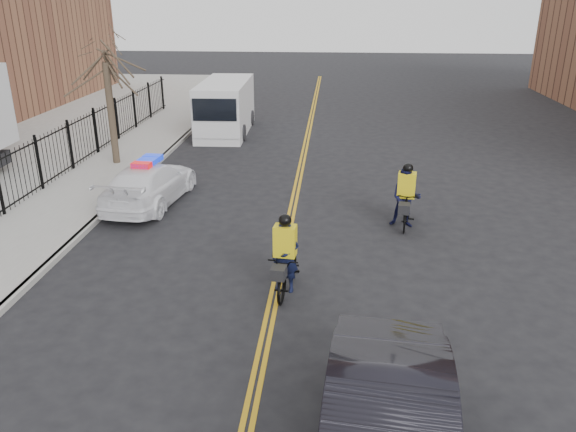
# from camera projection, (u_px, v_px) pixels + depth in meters

# --- Properties ---
(ground) EXTENTS (120.00, 120.00, 0.00)m
(ground) POSITION_uv_depth(u_px,v_px,m) (275.00, 292.00, 13.36)
(ground) COLOR black
(ground) RESTS_ON ground
(center_line_left) EXTENTS (0.10, 60.00, 0.01)m
(center_line_left) POSITION_uv_depth(u_px,v_px,m) (295.00, 186.00, 20.78)
(center_line_left) COLOR gold
(center_line_left) RESTS_ON ground
(center_line_right) EXTENTS (0.10, 60.00, 0.01)m
(center_line_right) POSITION_uv_depth(u_px,v_px,m) (299.00, 186.00, 20.77)
(center_line_right) COLOR gold
(center_line_right) RESTS_ON ground
(sidewalk) EXTENTS (3.00, 60.00, 0.15)m
(sidewalk) POSITION_uv_depth(u_px,v_px,m) (101.00, 179.00, 21.31)
(sidewalk) COLOR gray
(sidewalk) RESTS_ON ground
(curb) EXTENTS (0.20, 60.00, 0.15)m
(curb) POSITION_uv_depth(u_px,v_px,m) (139.00, 180.00, 21.20)
(curb) COLOR gray
(curb) RESTS_ON ground
(iron_fence) EXTENTS (0.12, 28.00, 2.00)m
(iron_fence) POSITION_uv_depth(u_px,v_px,m) (59.00, 154.00, 21.09)
(iron_fence) COLOR black
(iron_fence) RESTS_ON ground
(street_tree) EXTENTS (3.20, 3.20, 4.80)m
(street_tree) POSITION_uv_depth(u_px,v_px,m) (107.00, 79.00, 21.90)
(street_tree) COLOR #3B2F23
(street_tree) RESTS_ON sidewalk
(police_cruiser) EXTENTS (2.40, 4.97, 1.56)m
(police_cruiser) POSITION_uv_depth(u_px,v_px,m) (150.00, 183.00, 18.78)
(police_cruiser) COLOR white
(police_cruiser) RESTS_ON ground
(cargo_van) EXTENTS (2.53, 6.20, 2.57)m
(cargo_van) POSITION_uv_depth(u_px,v_px,m) (225.00, 108.00, 28.27)
(cargo_van) COLOR silver
(cargo_van) RESTS_ON ground
(cyclist_near) EXTENTS (0.93, 2.06, 1.95)m
(cyclist_near) POSITION_uv_depth(u_px,v_px,m) (285.00, 265.00, 13.20)
(cyclist_near) COLOR black
(cyclist_near) RESTS_ON ground
(cyclist_far) EXTENTS (0.99, 2.03, 1.99)m
(cyclist_far) POSITION_uv_depth(u_px,v_px,m) (405.00, 202.00, 16.89)
(cyclist_far) COLOR black
(cyclist_far) RESTS_ON ground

